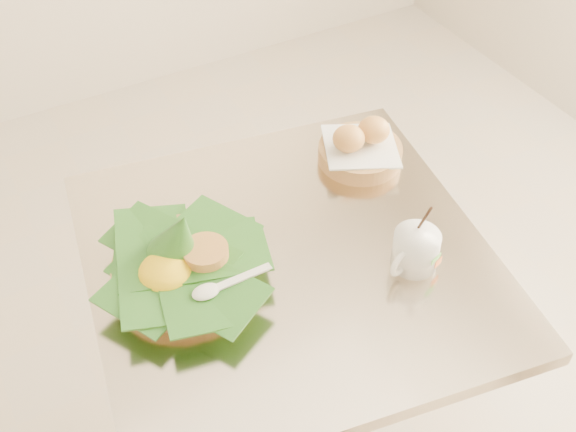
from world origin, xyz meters
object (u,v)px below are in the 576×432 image
cafe_table (288,331)px  coffee_mug (415,250)px  rice_basket (181,262)px  bread_basket (360,147)px

cafe_table → coffee_mug: size_ratio=5.73×
cafe_table → rice_basket: rice_basket is taller
bread_basket → cafe_table: bearing=-147.3°
rice_basket → cafe_table: bearing=-12.6°
bread_basket → coffee_mug: size_ratio=1.37×
bread_basket → coffee_mug: (-0.08, -0.29, 0.01)m
cafe_table → rice_basket: (-0.18, 0.04, 0.26)m
cafe_table → rice_basket: 0.32m
rice_basket → bread_basket: size_ratio=1.55×
cafe_table → coffee_mug: bearing=-34.4°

